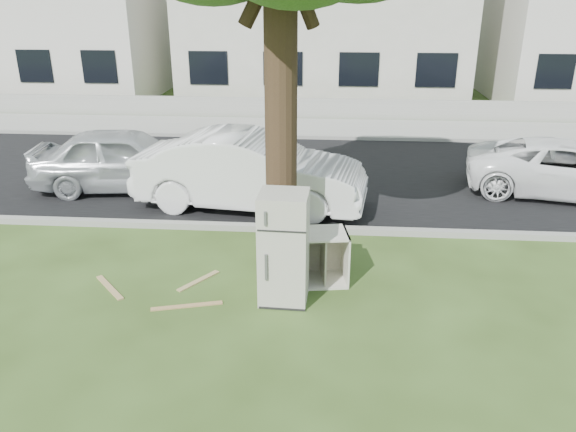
# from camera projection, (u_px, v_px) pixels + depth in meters

# --- Properties ---
(ground) EXTENTS (120.00, 120.00, 0.00)m
(ground) POSITION_uv_depth(u_px,v_px,m) (297.00, 297.00, 8.47)
(ground) COLOR #2F4418
(road) EXTENTS (120.00, 7.00, 0.01)m
(road) POSITION_uv_depth(u_px,v_px,m) (312.00, 174.00, 14.01)
(road) COLOR black
(road) RESTS_ON ground
(kerb_near) EXTENTS (120.00, 0.18, 0.12)m
(kerb_near) POSITION_uv_depth(u_px,v_px,m) (305.00, 232.00, 10.73)
(kerb_near) COLOR gray
(kerb_near) RESTS_ON ground
(kerb_far) EXTENTS (120.00, 0.18, 0.12)m
(kerb_far) POSITION_uv_depth(u_px,v_px,m) (317.00, 139.00, 17.29)
(kerb_far) COLOR gray
(kerb_far) RESTS_ON ground
(sidewalk) EXTENTS (120.00, 2.80, 0.01)m
(sidewalk) POSITION_uv_depth(u_px,v_px,m) (318.00, 128.00, 18.62)
(sidewalk) COLOR gray
(sidewalk) RESTS_ON ground
(low_wall) EXTENTS (120.00, 0.15, 0.70)m
(low_wall) POSITION_uv_depth(u_px,v_px,m) (319.00, 108.00, 19.97)
(low_wall) COLOR gray
(low_wall) RESTS_ON ground
(townhouse_left) EXTENTS (10.20, 8.16, 7.04)m
(townhouse_left) POSITION_uv_depth(u_px,v_px,m) (45.00, 8.00, 24.15)
(townhouse_left) COLOR beige
(townhouse_left) RESTS_ON ground
(townhouse_center) EXTENTS (11.22, 8.16, 7.44)m
(townhouse_center) POSITION_uv_depth(u_px,v_px,m) (324.00, 3.00, 23.22)
(townhouse_center) COLOR beige
(townhouse_center) RESTS_ON ground
(fridge) EXTENTS (0.72, 0.67, 1.68)m
(fridge) POSITION_uv_depth(u_px,v_px,m) (284.00, 248.00, 8.11)
(fridge) COLOR silver
(fridge) RESTS_ON ground
(cabinet) EXTENTS (1.16, 0.82, 0.84)m
(cabinet) POSITION_uv_depth(u_px,v_px,m) (312.00, 257.00, 8.79)
(cabinet) COLOR beige
(cabinet) RESTS_ON ground
(plank_a) EXTENTS (1.03, 0.36, 0.02)m
(plank_a) POSITION_uv_depth(u_px,v_px,m) (187.00, 306.00, 8.21)
(plank_a) COLOR #A88251
(plank_a) RESTS_ON ground
(plank_b) EXTENTS (0.68, 0.74, 0.02)m
(plank_b) POSITION_uv_depth(u_px,v_px,m) (110.00, 287.00, 8.72)
(plank_b) COLOR tan
(plank_b) RESTS_ON ground
(plank_c) EXTENTS (0.55, 0.74, 0.02)m
(plank_c) POSITION_uv_depth(u_px,v_px,m) (199.00, 281.00, 8.92)
(plank_c) COLOR tan
(plank_c) RESTS_ON ground
(car_center) EXTENTS (4.96, 2.24, 1.58)m
(car_center) POSITION_uv_depth(u_px,v_px,m) (250.00, 171.00, 11.67)
(car_center) COLOR white
(car_center) RESTS_ON ground
(car_right) EXTENTS (4.69, 2.86, 1.21)m
(car_right) POSITION_uv_depth(u_px,v_px,m) (569.00, 169.00, 12.45)
(car_right) COLOR white
(car_right) RESTS_ON ground
(car_left) EXTENTS (4.35, 2.12, 1.43)m
(car_left) POSITION_uv_depth(u_px,v_px,m) (126.00, 159.00, 12.76)
(car_left) COLOR #B7BBBF
(car_left) RESTS_ON ground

